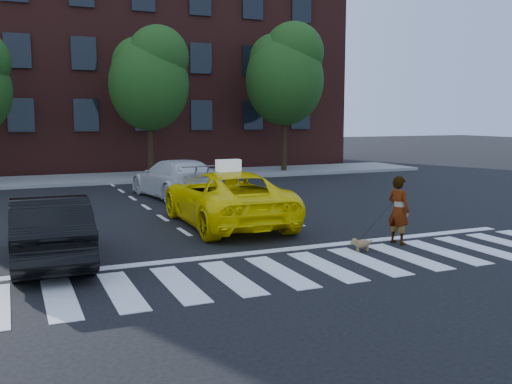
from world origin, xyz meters
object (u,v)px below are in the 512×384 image
white_suv (176,179)px  woman (399,210)px  dog (361,244)px  tree_right (285,70)px  tree_mid (149,75)px  black_sedan (50,229)px  taxi (226,198)px

white_suv → woman: woman is taller
white_suv → dog: (1.49, -9.69, -0.53)m
tree_right → woman: 17.24m
tree_mid → tree_right: tree_right is taller
white_suv → woman: bearing=98.2°
black_sedan → woman: size_ratio=2.63×
tree_mid → tree_right: (7.00, -0.00, 0.41)m
taxi → dog: size_ratio=10.49×
tree_mid → woman: tree_mid is taller
white_suv → taxi: bearing=80.7°
tree_mid → dog: tree_mid is taller
dog → tree_mid: bearing=107.3°
tree_right → taxi: 15.08m
tree_mid → tree_right: 7.01m
white_suv → dog: 9.82m
tree_mid → white_suv: (-0.65, -6.49, -4.15)m
black_sedan → dog: 6.57m
tree_right → woman: size_ratio=4.84×
woman → black_sedan: bearing=65.9°
tree_right → taxi: (-7.79, -12.10, -4.52)m
woman → dog: 1.40m
tree_right → black_sedan: tree_right is taller
black_sedan → woman: 7.68m
taxi → woman: bearing=128.4°
tree_mid → woman: bearing=-82.6°
taxi → dog: (1.64, -4.08, -0.57)m
black_sedan → white_suv: 9.36m
tree_right → woman: bearing=-107.3°
tree_mid → taxi: 12.80m
tree_right → dog: bearing=-110.8°
taxi → black_sedan: size_ratio=1.28×
taxi → black_sedan: bearing=28.6°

